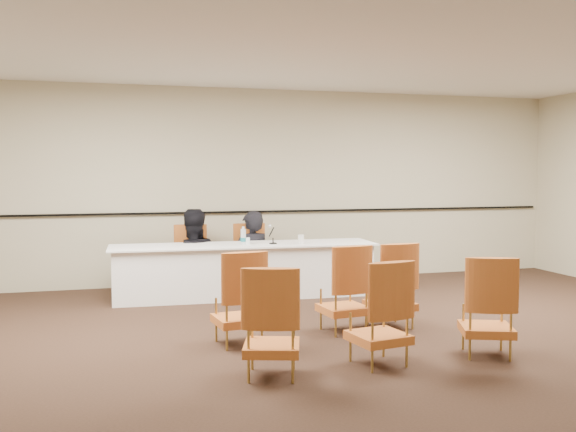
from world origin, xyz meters
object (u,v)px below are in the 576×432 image
object	(u,v)px
panelist_main	(252,267)
aud_chair_back_right	(487,305)
panelist_second_chair	(192,259)
water_bottle	(243,236)
panel_table	(244,270)
aud_chair_front_mid	(343,288)
panelist_main_chair	(252,257)
drinking_glass	(248,241)
aud_chair_front_right	(390,285)
coffee_cup	(301,239)
panelist_second	(192,267)
microphone	(273,234)
aud_chair_front_left	(239,297)
aud_chair_back_left	(272,321)
aud_chair_back_mid	(379,312)

from	to	relation	value
panelist_main	aud_chair_back_right	bearing A→B (deg)	94.74
panelist_second_chair	water_bottle	size ratio (longest dim) A/B	3.81
panel_table	aud_chair_front_mid	world-z (taller)	aud_chair_front_mid
panel_table	panelist_main_chair	xyz separation A→B (m)	(0.22, 0.54, 0.11)
drinking_glass	aud_chair_front_right	bearing A→B (deg)	-60.56
coffee_cup	drinking_glass	bearing A→B (deg)	169.94
drinking_glass	panelist_second	bearing A→B (deg)	136.43
panelist_main	aud_chair_back_right	world-z (taller)	panelist_main
water_bottle	aud_chair_front_right	distance (m)	2.44
panelist_main	microphone	size ratio (longest dim) A/B	6.10
panelist_main_chair	aud_chair_front_right	world-z (taller)	same
microphone	coffee_cup	size ratio (longest dim) A/B	2.12
aud_chair_front_right	panelist_second_chair	bearing A→B (deg)	119.09
aud_chair_front_left	drinking_glass	bearing A→B (deg)	68.66
microphone	aud_chair_front_left	xyz separation A→B (m)	(-0.94, -2.28, -0.39)
panelist_main_chair	aud_chair_front_mid	xyz separation A→B (m)	(0.40, -2.74, 0.00)
microphone	aud_chair_front_mid	xyz separation A→B (m)	(0.24, -2.09, -0.39)
microphone	panelist_second	bearing A→B (deg)	142.47
aud_chair_front_left	aud_chair_front_right	distance (m)	1.77
panelist_main_chair	panelist_second	xyz separation A→B (m)	(-0.87, 0.04, -0.13)
panelist_second	coffee_cup	distance (m)	1.66
coffee_cup	aud_chair_back_left	bearing A→B (deg)	-110.89
coffee_cup	aud_chair_front_left	bearing A→B (deg)	-120.95
panelist_main	aud_chair_back_mid	bearing A→B (deg)	79.63
panel_table	panelist_main	distance (m)	0.58
panel_table	water_bottle	world-z (taller)	water_bottle
panelist_main_chair	aud_chair_back_left	distance (m)	4.05
aud_chair_front_left	aud_chair_back_left	bearing A→B (deg)	-93.27
panelist_second_chair	coffee_cup	xyz separation A→B (m)	(1.40, -0.78, 0.32)
panelist_second_chair	aud_chair_front_left	distance (m)	2.97
aud_chair_front_mid	aud_chair_back_right	bearing A→B (deg)	-57.37
coffee_cup	aud_chair_back_right	distance (m)	3.32
aud_chair_back_left	aud_chair_front_mid	bearing A→B (deg)	65.68
drinking_glass	aud_chair_front_mid	bearing A→B (deg)	-74.50
panelist_main_chair	aud_chair_back_mid	xyz separation A→B (m)	(0.29, -3.92, 0.00)
aud_chair_front_mid	aud_chair_front_left	bearing A→B (deg)	-177.73
coffee_cup	aud_chair_front_mid	bearing A→B (deg)	-93.75
panel_table	drinking_glass	distance (m)	0.42
panelist_second	panelist_second_chair	bearing A→B (deg)	180.00
aud_chair_front_left	aud_chair_front_right	world-z (taller)	same
drinking_glass	aud_chair_back_right	size ratio (longest dim) A/B	0.11
drinking_glass	aud_chair_back_right	xyz separation A→B (m)	(1.57, -3.32, -0.30)
coffee_cup	panelist_second	bearing A→B (deg)	151.05
panelist_main	microphone	xyz separation A→B (m)	(0.16, -0.65, 0.53)
aud_chair_front_left	panelist_main	bearing A→B (deg)	68.05
coffee_cup	aud_chair_back_right	size ratio (longest dim) A/B	0.13
panel_table	coffee_cup	size ratio (longest dim) A/B	28.56
panelist_main_chair	aud_chair_front_left	bearing A→B (deg)	-102.40
panelist_main	coffee_cup	world-z (taller)	panelist_main
aud_chair_back_left	aud_chair_back_mid	world-z (taller)	same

